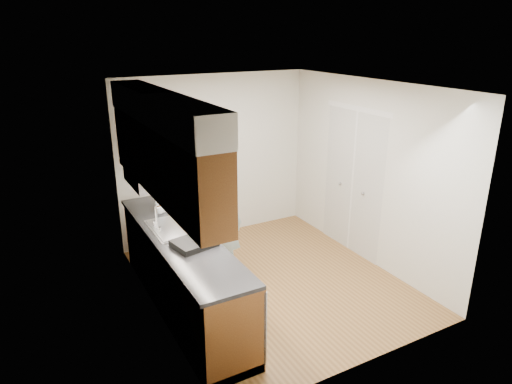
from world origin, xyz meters
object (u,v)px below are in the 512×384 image
person (218,209)px  soap_bottle_b (161,203)px  soap_bottle_c (161,200)px  soap_bottle_a (159,203)px  dish_rack (194,243)px  steel_can (178,204)px

person → soap_bottle_b: size_ratio=9.65×
soap_bottle_b → soap_bottle_c: soap_bottle_b is taller
person → soap_bottle_a: 0.74m
dish_rack → soap_bottle_b: bearing=78.8°
soap_bottle_a → dish_rack: size_ratio=0.66×
soap_bottle_b → soap_bottle_c: bearing=72.8°
steel_can → soap_bottle_c: bearing=133.2°
steel_can → dish_rack: bearing=-101.0°
person → soap_bottle_b: 0.74m
person → dish_rack: size_ratio=4.92×
soap_bottle_a → soap_bottle_b: soap_bottle_a is taller
person → steel_can: 0.56m
person → dish_rack: bearing=108.4°
soap_bottle_a → soap_bottle_c: bearing=66.9°
soap_bottle_b → dish_rack: size_ratio=0.51×
person → dish_rack: 0.85m
soap_bottle_b → soap_bottle_a: bearing=-129.9°
dish_rack → soap_bottle_c: bearing=76.7°
soap_bottle_b → dish_rack: 1.12m
steel_can → dish_rack: steel_can is taller
person → soap_bottle_b: (-0.56, 0.48, 0.02)m
soap_bottle_b → steel_can: bearing=-9.3°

